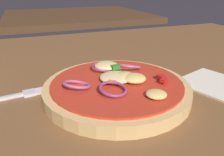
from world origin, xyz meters
The scene contains 5 objects.
dining_table centered at (0.00, 0.00, 0.02)m, with size 1.34×1.02×0.03m.
pizza centered at (0.03, 0.03, 0.04)m, with size 0.22×0.22×0.04m.
fork centered at (-0.13, 0.08, 0.03)m, with size 0.18×0.04×0.01m.
napkin centered at (0.20, 0.01, 0.03)m, with size 0.13×0.12×0.00m.
background_table centered at (0.20, 1.06, 0.02)m, with size 0.79×0.68×0.03m.
Camera 1 is at (-0.09, -0.25, 0.19)m, focal length 35.63 mm.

